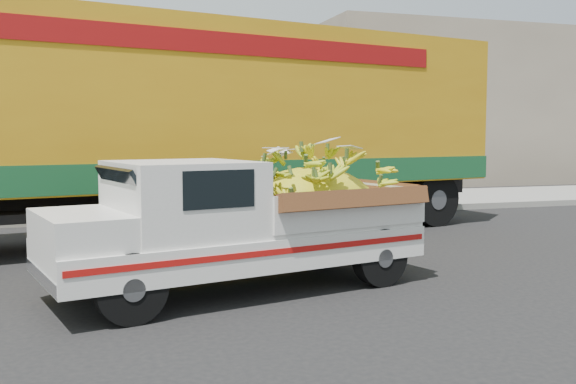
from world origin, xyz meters
name	(u,v)px	position (x,y,z in m)	size (l,w,h in m)	color
ground	(214,295)	(0.00, 0.00, 0.00)	(100.00, 100.00, 0.00)	black
curb	(154,218)	(0.00, 6.77, 0.07)	(60.00, 0.25, 0.15)	gray
sidewalk	(146,208)	(0.00, 8.87, 0.07)	(60.00, 4.00, 0.14)	gray
building_right	(475,108)	(14.00, 15.77, 3.00)	(14.00, 6.00, 6.00)	gray
pickup_truck	(263,219)	(0.66, 0.19, 0.84)	(4.72, 2.64, 1.57)	black
semi_trailer	(202,121)	(0.64, 4.33, 2.12)	(12.09, 4.92, 3.80)	black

